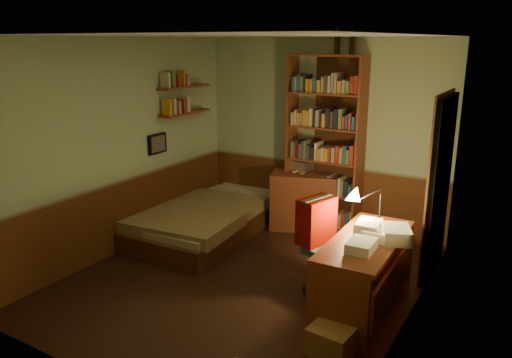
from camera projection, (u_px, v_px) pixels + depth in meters
The scene contains 23 objects.
floor at pixel (244, 281), 5.52m from camera, with size 3.50×4.00×0.02m, color black.
ceiling at pixel (243, 34), 4.81m from camera, with size 3.50×4.00×0.02m, color silver.
wall_back at pixel (322, 135), 6.82m from camera, with size 3.50×0.02×2.60m, color #94AF89.
wall_left at pixel (121, 148), 6.03m from camera, with size 0.02×4.00×2.60m, color #94AF89.
wall_right at pixel (416, 192), 4.29m from camera, with size 0.02×4.00×2.60m, color #94AF89.
wall_front at pixel (91, 226), 3.50m from camera, with size 3.50×0.02×2.60m, color #94AF89.
doorway at pixel (440, 187), 5.47m from camera, with size 0.06×0.90×2.00m, color black.
door_trim at pixel (436, 187), 5.48m from camera, with size 0.02×0.98×2.08m, color #412313.
bed at pixel (208, 208), 6.81m from camera, with size 1.23×2.30×0.68m, color #656F44.
dresser at pixel (304, 201), 6.93m from camera, with size 0.89×0.45×0.80m, color brown.
mini_stereo at pixel (302, 166), 6.95m from camera, with size 0.26×0.20×0.14m, color #B2B2B7.
bookshelf at pixel (325, 146), 6.66m from camera, with size 1.02×0.32×2.39m, color brown.
bottle_left at pixel (337, 43), 6.36m from camera, with size 0.07×0.07×0.27m, color black.
bottle_right at pixel (352, 45), 6.27m from camera, with size 0.06×0.06×0.23m, color black.
desk at pixel (364, 276), 4.78m from camera, with size 0.58×1.41×0.76m, color brown.
paper_stack at pixel (396, 234), 4.62m from camera, with size 0.25×0.34×0.13m, color silver.
desk_lamp at pixel (381, 196), 4.89m from camera, with size 0.20×0.20×0.65m, color black.
office_chair at pixel (330, 249), 5.11m from camera, with size 0.49×0.43×0.98m, color #2B4D39.
red_jacket at pixel (301, 182), 4.85m from camera, with size 0.22×0.41×0.48m, color #A30E00.
wall_shelf_lower at pixel (185, 113), 6.80m from camera, with size 0.20×0.90×0.03m, color brown.
wall_shelf_upper at pixel (184, 87), 6.71m from camera, with size 0.20×0.90×0.03m, color brown.
framed_picture at pixel (157, 144), 6.52m from camera, with size 0.04×0.32×0.26m, color black.
cardboard_box_b at pixel (331, 342), 4.17m from camera, with size 0.35×0.29×0.25m, color olive.
Camera 1 is at (2.69, -4.23, 2.56)m, focal length 35.00 mm.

